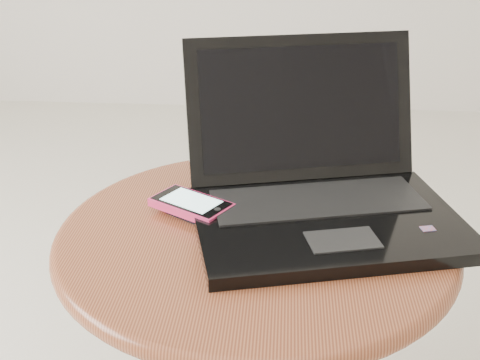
{
  "coord_description": "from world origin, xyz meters",
  "views": [
    {
      "loc": [
        0.15,
        -0.87,
        0.94
      ],
      "look_at": [
        0.08,
        -0.0,
        0.54
      ],
      "focal_mm": 47.43,
      "sensor_mm": 36.0,
      "label": 1
    }
  ],
  "objects": [
    {
      "name": "phone_black",
      "position": [
        0.04,
        -0.01,
        0.48
      ],
      "size": [
        0.14,
        0.13,
        0.01
      ],
      "color": "black",
      "rests_on": "table"
    },
    {
      "name": "table",
      "position": [
        0.11,
        -0.05,
        0.37
      ],
      "size": [
        0.6,
        0.6,
        0.48
      ],
      "color": "#51200F",
      "rests_on": "ground"
    },
    {
      "name": "phone_pink",
      "position": [
        0.01,
        -0.01,
        0.49
      ],
      "size": [
        0.14,
        0.12,
        0.01
      ],
      "color": "#E12C65",
      "rests_on": "phone_black"
    },
    {
      "name": "laptop",
      "position": [
        0.2,
        0.01,
        0.52
      ],
      "size": [
        0.46,
        0.43,
        0.25
      ],
      "color": "black",
      "rests_on": "table"
    }
  ]
}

